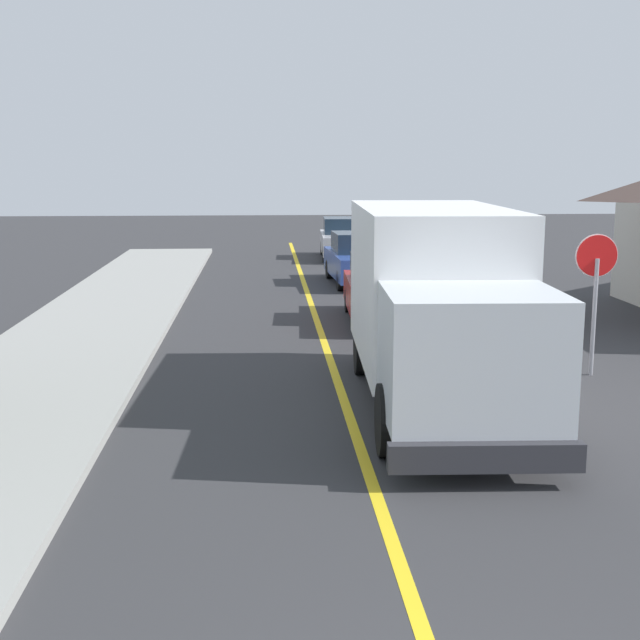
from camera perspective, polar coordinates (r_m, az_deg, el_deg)
centre_line_yellow at (r=14.36m, az=1.60°, el=-5.35°), size 0.16×56.00×0.01m
box_truck at (r=13.95m, az=7.88°, el=1.49°), size 2.68×7.27×3.20m
parked_car_near at (r=21.21m, az=4.34°, el=2.01°), size 1.98×4.47×1.67m
parked_car_mid at (r=27.77m, az=2.62°, el=4.07°), size 2.00×4.48×1.67m
parked_car_far at (r=35.14m, az=1.58°, el=5.45°), size 1.97×4.47×1.67m
stop_sign at (r=16.45m, az=18.06°, el=2.76°), size 0.80×0.10×2.65m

